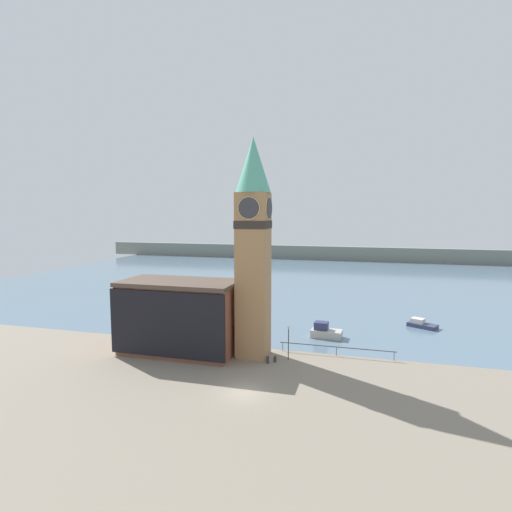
{
  "coord_description": "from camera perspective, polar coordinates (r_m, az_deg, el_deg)",
  "views": [
    {
      "loc": [
        10.62,
        -34.76,
        17.01
      ],
      "look_at": [
        -0.76,
        7.44,
        12.33
      ],
      "focal_mm": 28.0,
      "sensor_mm": 36.0,
      "label": 1
    }
  ],
  "objects": [
    {
      "name": "water",
      "position": [
        109.41,
        9.35,
        -2.91
      ],
      "size": [
        160.0,
        120.0,
        0.0
      ],
      "color": "slate",
      "rests_on": "ground_plane"
    },
    {
      "name": "lamp_post",
      "position": [
        47.41,
        4.67,
        -11.37
      ],
      "size": [
        0.32,
        0.32,
        3.99
      ],
      "color": "#2D2D33",
      "rests_on": "ground_plane"
    },
    {
      "name": "pier_building",
      "position": [
        50.33,
        -10.91,
        -8.45
      ],
      "size": [
        14.29,
        7.31,
        8.85
      ],
      "color": "brown",
      "rests_on": "ground_plane"
    },
    {
      "name": "mooring_bollard_far",
      "position": [
        47.34,
        2.72,
        -14.45
      ],
      "size": [
        0.35,
        0.35,
        0.72
      ],
      "color": "#2D2D33",
      "rests_on": "ground_plane"
    },
    {
      "name": "pier_railing",
      "position": [
        50.03,
        11.43,
        -12.71
      ],
      "size": [
        13.73,
        0.08,
        1.09
      ],
      "color": "#333338",
      "rests_on": "ground_plane"
    },
    {
      "name": "boat_near",
      "position": [
        56.65,
        9.87,
        -10.62
      ],
      "size": [
        4.29,
        2.46,
        2.11
      ],
      "rotation": [
        0.0,
        0.0,
        -0.08
      ],
      "color": "#B7B2A8",
      "rests_on": "water"
    },
    {
      "name": "far_shoreline",
      "position": [
        148.65,
        10.92,
        0.41
      ],
      "size": [
        180.0,
        3.0,
        5.0
      ],
      "color": "gray",
      "rests_on": "water"
    },
    {
      "name": "clock_tower",
      "position": [
        46.47,
        -0.39,
        1.98
      ],
      "size": [
        4.08,
        4.08,
        25.68
      ],
      "color": "#9E754C",
      "rests_on": "ground_plane"
    },
    {
      "name": "mooring_bollard_near",
      "position": [
        46.92,
        1.67,
        -14.53
      ],
      "size": [
        0.37,
        0.37,
        0.87
      ],
      "color": "#2D2D33",
      "rests_on": "ground_plane"
    },
    {
      "name": "ground_plane",
      "position": [
        40.13,
        -1.82,
        -18.97
      ],
      "size": [
        160.0,
        160.0,
        0.0
      ],
      "primitive_type": "plane",
      "color": "gray"
    },
    {
      "name": "boat_far",
      "position": [
        65.53,
        22.54,
        -8.99
      ],
      "size": [
        4.52,
        3.71,
        1.27
      ],
      "rotation": [
        0.0,
        0.0,
        -0.5
      ],
      "color": "#333856",
      "rests_on": "water"
    }
  ]
}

